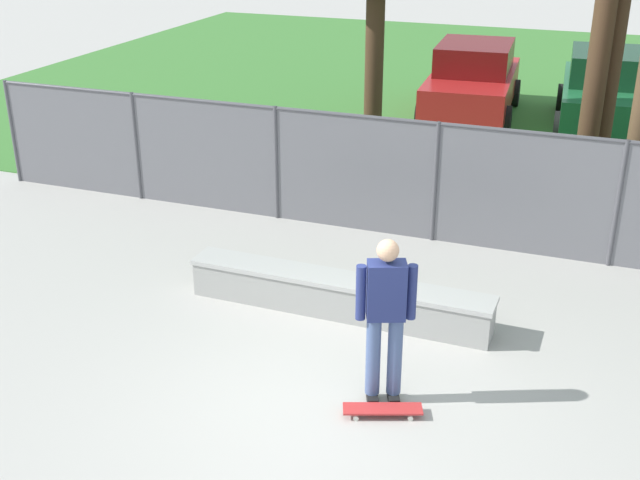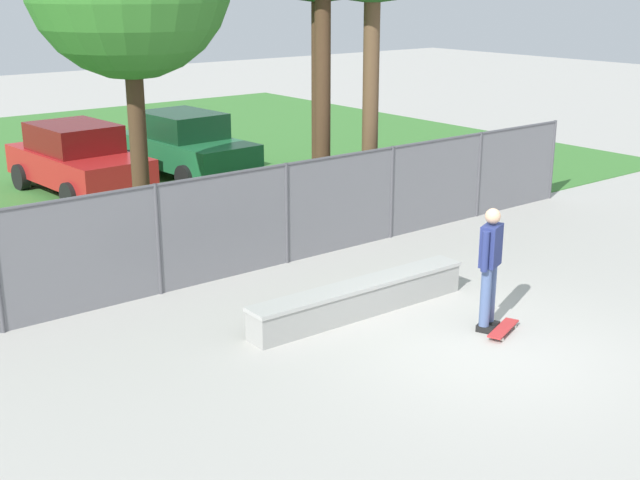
% 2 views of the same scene
% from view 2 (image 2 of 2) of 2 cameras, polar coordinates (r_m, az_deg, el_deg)
% --- Properties ---
extents(ground_plane, '(80.00, 80.00, 0.00)m').
position_cam_2_polar(ground_plane, '(11.93, 10.98, -7.06)').
color(ground_plane, '#ADAAA3').
extents(grass_strip, '(27.21, 20.00, 0.02)m').
position_cam_2_polar(grass_strip, '(23.91, -17.04, 4.74)').
color(grass_strip, '#3D7A33').
rests_on(grass_strip, ground).
extents(concrete_ledge, '(3.88, 0.55, 0.50)m').
position_cam_2_polar(concrete_ledge, '(12.70, 2.74, -3.99)').
color(concrete_ledge, '#999993').
rests_on(concrete_ledge, ground).
extents(skateboarder, '(0.56, 0.38, 1.82)m').
position_cam_2_polar(skateboarder, '(12.11, 11.51, -1.60)').
color(skateboarder, black).
rests_on(skateboarder, ground).
extents(skateboard, '(0.82, 0.47, 0.09)m').
position_cam_2_polar(skateboard, '(12.34, 12.38, -5.93)').
color(skateboard, red).
rests_on(skateboard, ground).
extents(chainlink_fence, '(15.28, 0.07, 1.83)m').
position_cam_2_polar(chainlink_fence, '(14.79, -2.30, 2.09)').
color(chainlink_fence, '#4C4C51').
rests_on(chainlink_fence, ground).
extents(car_red, '(2.23, 4.31, 1.66)m').
position_cam_2_polar(car_red, '(20.70, -16.19, 5.34)').
color(car_red, '#B21E1E').
rests_on(car_red, ground).
extents(car_green, '(2.23, 4.31, 1.66)m').
position_cam_2_polar(car_green, '(21.96, -9.20, 6.44)').
color(car_green, '#1E6638').
rests_on(car_green, ground).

